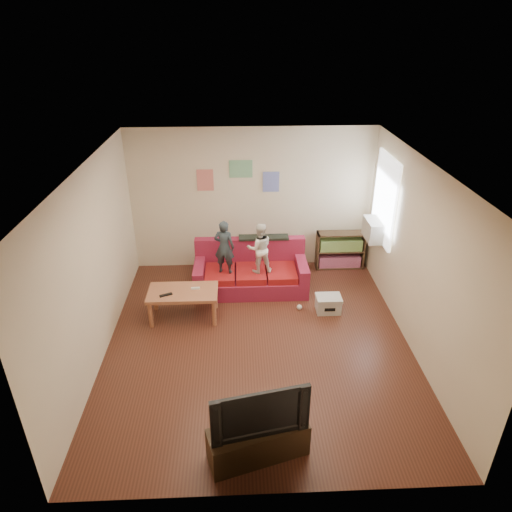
{
  "coord_description": "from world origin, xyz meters",
  "views": [
    {
      "loc": [
        -0.28,
        -5.53,
        4.33
      ],
      "look_at": [
        0.0,
        0.8,
        1.05
      ],
      "focal_mm": 32.0,
      "sensor_mm": 36.0,
      "label": 1
    }
  ],
  "objects_px": {
    "sofa": "(251,273)",
    "child_a": "(224,247)",
    "tv_stand": "(258,442)",
    "bookshelf": "(340,252)",
    "child_b": "(259,248)",
    "coffee_table": "(183,295)",
    "television": "(258,408)",
    "file_box": "(328,304)"
  },
  "relations": [
    {
      "from": "tv_stand",
      "to": "coffee_table",
      "type": "bearing_deg",
      "value": 94.97
    },
    {
      "from": "coffee_table",
      "to": "file_box",
      "type": "bearing_deg",
      "value": 1.54
    },
    {
      "from": "child_a",
      "to": "child_b",
      "type": "relative_size",
      "value": 1.07
    },
    {
      "from": "sofa",
      "to": "coffee_table",
      "type": "relative_size",
      "value": 1.8
    },
    {
      "from": "bookshelf",
      "to": "tv_stand",
      "type": "height_order",
      "value": "bookshelf"
    },
    {
      "from": "television",
      "to": "tv_stand",
      "type": "bearing_deg",
      "value": 0.0
    },
    {
      "from": "child_b",
      "to": "bookshelf",
      "type": "height_order",
      "value": "child_b"
    },
    {
      "from": "child_b",
      "to": "coffee_table",
      "type": "height_order",
      "value": "child_b"
    },
    {
      "from": "file_box",
      "to": "child_b",
      "type": "bearing_deg",
      "value": 148.88
    },
    {
      "from": "file_box",
      "to": "tv_stand",
      "type": "relative_size",
      "value": 0.37
    },
    {
      "from": "child_a",
      "to": "tv_stand",
      "type": "relative_size",
      "value": 0.88
    },
    {
      "from": "tv_stand",
      "to": "television",
      "type": "bearing_deg",
      "value": 0.0
    },
    {
      "from": "child_a",
      "to": "coffee_table",
      "type": "relative_size",
      "value": 0.87
    },
    {
      "from": "tv_stand",
      "to": "bookshelf",
      "type": "bearing_deg",
      "value": 50.87
    },
    {
      "from": "child_a",
      "to": "child_b",
      "type": "xyz_separation_m",
      "value": [
        0.6,
        0.0,
        -0.03
      ]
    },
    {
      "from": "sofa",
      "to": "coffee_table",
      "type": "distance_m",
      "value": 1.44
    },
    {
      "from": "sofa",
      "to": "child_b",
      "type": "relative_size",
      "value": 2.21
    },
    {
      "from": "bookshelf",
      "to": "file_box",
      "type": "bearing_deg",
      "value": -108.02
    },
    {
      "from": "child_b",
      "to": "coffee_table",
      "type": "xyz_separation_m",
      "value": [
        -1.26,
        -0.74,
        -0.44
      ]
    },
    {
      "from": "sofa",
      "to": "file_box",
      "type": "height_order",
      "value": "sofa"
    },
    {
      "from": "sofa",
      "to": "bookshelf",
      "type": "relative_size",
      "value": 2.17
    },
    {
      "from": "sofa",
      "to": "tv_stand",
      "type": "height_order",
      "value": "sofa"
    },
    {
      "from": "coffee_table",
      "to": "bookshelf",
      "type": "distance_m",
      "value": 3.29
    },
    {
      "from": "sofa",
      "to": "child_b",
      "type": "distance_m",
      "value": 0.62
    },
    {
      "from": "child_a",
      "to": "file_box",
      "type": "xyz_separation_m",
      "value": [
        1.71,
        -0.67,
        -0.76
      ]
    },
    {
      "from": "child_b",
      "to": "file_box",
      "type": "xyz_separation_m",
      "value": [
        1.11,
        -0.67,
        -0.72
      ]
    },
    {
      "from": "sofa",
      "to": "child_a",
      "type": "relative_size",
      "value": 2.06
    },
    {
      "from": "coffee_table",
      "to": "child_a",
      "type": "bearing_deg",
      "value": 48.0
    },
    {
      "from": "coffee_table",
      "to": "child_b",
      "type": "bearing_deg",
      "value": 30.23
    },
    {
      "from": "child_a",
      "to": "file_box",
      "type": "distance_m",
      "value": 1.99
    },
    {
      "from": "child_b",
      "to": "coffee_table",
      "type": "distance_m",
      "value": 1.53
    },
    {
      "from": "child_b",
      "to": "coffee_table",
      "type": "bearing_deg",
      "value": 22.46
    },
    {
      "from": "coffee_table",
      "to": "television",
      "type": "xyz_separation_m",
      "value": [
        1.07,
        -2.73,
        0.29
      ]
    },
    {
      "from": "sofa",
      "to": "child_a",
      "type": "xyz_separation_m",
      "value": [
        -0.45,
        -0.17,
        0.61
      ]
    },
    {
      "from": "child_b",
      "to": "tv_stand",
      "type": "distance_m",
      "value": 3.53
    },
    {
      "from": "file_box",
      "to": "sofa",
      "type": "bearing_deg",
      "value": 146.33
    },
    {
      "from": "child_a",
      "to": "television",
      "type": "xyz_separation_m",
      "value": [
        0.41,
        -3.46,
        -0.18
      ]
    },
    {
      "from": "television",
      "to": "bookshelf",
      "type": "bearing_deg",
      "value": 55.63
    },
    {
      "from": "file_box",
      "to": "television",
      "type": "relative_size",
      "value": 0.39
    },
    {
      "from": "file_box",
      "to": "tv_stand",
      "type": "xyz_separation_m",
      "value": [
        -1.3,
        -2.79,
        0.06
      ]
    },
    {
      "from": "child_b",
      "to": "television",
      "type": "xyz_separation_m",
      "value": [
        -0.19,
        -3.46,
        -0.15
      ]
    },
    {
      "from": "sofa",
      "to": "child_a",
      "type": "bearing_deg",
      "value": -159.61
    }
  ]
}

